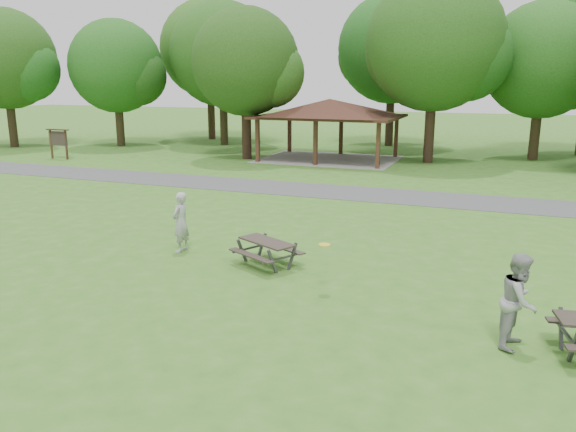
# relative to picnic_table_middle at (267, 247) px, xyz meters

# --- Properties ---
(ground) EXTENTS (160.00, 160.00, 0.00)m
(ground) POSITION_rel_picnic_table_middle_xyz_m (-0.59, -3.47, -0.53)
(ground) COLOR #376C1E
(ground) RESTS_ON ground
(asphalt_path) EXTENTS (120.00, 3.20, 0.02)m
(asphalt_path) POSITION_rel_picnic_table_middle_xyz_m (-0.59, 10.53, -0.52)
(asphalt_path) COLOR #474749
(asphalt_path) RESTS_ON ground
(pavilion) EXTENTS (8.60, 7.01, 3.76)m
(pavilion) POSITION_rel_picnic_table_middle_xyz_m (-4.59, 20.53, 2.53)
(pavilion) COLOR #3C2316
(pavilion) RESTS_ON ground
(notice_board) EXTENTS (1.60, 0.30, 1.88)m
(notice_board) POSITION_rel_picnic_table_middle_xyz_m (-20.59, 14.53, 0.78)
(notice_board) COLOR #3C2815
(notice_board) RESTS_ON ground
(tree_row_a) EXTENTS (7.56, 7.20, 9.97)m
(tree_row_a) POSITION_rel_picnic_table_middle_xyz_m (-28.50, 18.56, 5.62)
(tree_row_a) COLOR black
(tree_row_a) RESTS_ON ground
(tree_row_b) EXTENTS (7.14, 6.80, 9.28)m
(tree_row_b) POSITION_rel_picnic_table_middle_xyz_m (-21.51, 22.06, 5.13)
(tree_row_b) COLOR #2E2114
(tree_row_b) RESTS_ON ground
(tree_row_c) EXTENTS (8.19, 7.80, 10.67)m
(tree_row_c) POSITION_rel_picnic_table_middle_xyz_m (-14.50, 25.56, 6.01)
(tree_row_c) COLOR black
(tree_row_c) RESTS_ON ground
(tree_row_d) EXTENTS (6.93, 6.60, 9.27)m
(tree_row_d) POSITION_rel_picnic_table_middle_xyz_m (-9.51, 19.06, 5.24)
(tree_row_d) COLOR black
(tree_row_d) RESTS_ON ground
(tree_row_e) EXTENTS (8.40, 8.00, 11.02)m
(tree_row_e) POSITION_rel_picnic_table_middle_xyz_m (1.51, 21.56, 6.25)
(tree_row_e) COLOR black
(tree_row_e) RESTS_ON ground
(tree_row_f) EXTENTS (7.35, 7.00, 9.55)m
(tree_row_f) POSITION_rel_picnic_table_middle_xyz_m (7.49, 25.06, 5.31)
(tree_row_f) COLOR #302115
(tree_row_f) RESTS_ON ground
(tree_deep_a) EXTENTS (8.40, 8.00, 11.38)m
(tree_deep_a) POSITION_rel_picnic_table_middle_xyz_m (-17.49, 29.06, 6.60)
(tree_deep_a) COLOR #301E15
(tree_deep_a) RESTS_ON ground
(tree_deep_b) EXTENTS (8.40, 8.00, 11.13)m
(tree_deep_b) POSITION_rel_picnic_table_middle_xyz_m (-2.49, 29.56, 6.35)
(tree_deep_b) COLOR black
(tree_deep_b) RESTS_ON ground
(picnic_table_middle) EXTENTS (2.09, 1.94, 0.72)m
(picnic_table_middle) POSITION_rel_picnic_table_middle_xyz_m (0.00, 0.00, 0.00)
(picnic_table_middle) COLOR #2F2622
(picnic_table_middle) RESTS_ON ground
(frisbee_in_flight) EXTENTS (0.37, 0.37, 0.02)m
(frisbee_in_flight) POSITION_rel_picnic_table_middle_xyz_m (2.02, -1.28, 0.63)
(frisbee_in_flight) COLOR yellow
(frisbee_in_flight) RESTS_ON ground
(frisbee_thrower) EXTENTS (0.46, 0.67, 1.77)m
(frisbee_thrower) POSITION_rel_picnic_table_middle_xyz_m (-2.85, 0.29, 0.35)
(frisbee_thrower) COLOR #A9A9AC
(frisbee_thrower) RESTS_ON ground
(frisbee_catcher) EXTENTS (0.88, 1.02, 1.82)m
(frisbee_catcher) POSITION_rel_picnic_table_middle_xyz_m (6.26, -2.64, 0.38)
(frisbee_catcher) COLOR #99999C
(frisbee_catcher) RESTS_ON ground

